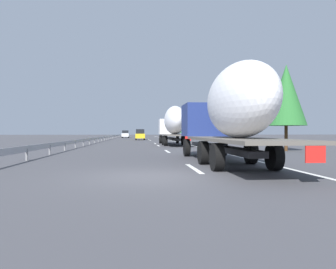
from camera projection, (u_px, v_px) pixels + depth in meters
ground_plane at (140, 141)px, 49.77m from camera, size 260.00×260.00×0.00m
lane_stripe_0 at (194, 168)px, 12.14m from camera, size 3.20×0.20×0.01m
lane_stripe_1 at (167, 151)px, 23.01m from camera, size 3.20×0.20×0.01m
lane_stripe_2 at (158, 146)px, 32.87m from camera, size 3.20×0.20×0.01m
lane_stripe_3 at (155, 143)px, 39.05m from camera, size 3.20×0.20×0.01m
lane_stripe_4 at (150, 140)px, 54.09m from camera, size 3.20×0.20×0.01m
lane_stripe_5 at (149, 139)px, 62.09m from camera, size 3.20×0.20×0.01m
edge_line_right at (171, 140)px, 55.29m from camera, size 110.00×0.20×0.01m
truck_lead at (173, 123)px, 34.68m from camera, size 13.38×2.55×4.27m
truck_trailing at (228, 112)px, 13.66m from camera, size 12.81×2.55×4.16m
car_white_van at (125, 134)px, 79.32m from camera, size 4.26×1.79×1.89m
car_yellow_coupe at (140, 135)px, 57.22m from camera, size 4.03×1.75×1.99m
road_sign at (176, 127)px, 57.36m from camera, size 0.10×0.90×3.38m
tree_0 at (286, 95)px, 23.49m from camera, size 3.01×3.01×6.61m
tree_1 at (202, 117)px, 59.34m from camera, size 3.89×3.89×7.14m
tree_2 at (184, 121)px, 73.21m from camera, size 3.26×3.26×6.99m
tree_3 at (190, 119)px, 71.10m from camera, size 3.29×3.29×6.84m
guardrail_median at (104, 137)px, 52.17m from camera, size 94.00×0.10×0.76m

